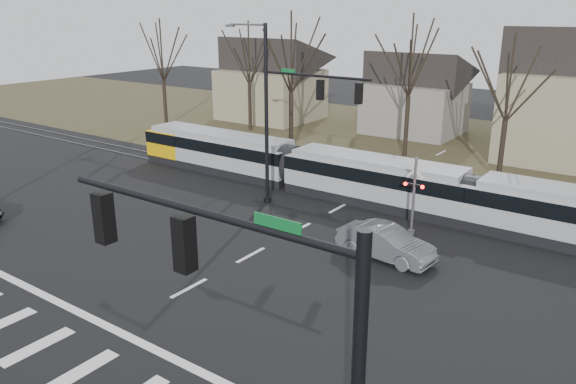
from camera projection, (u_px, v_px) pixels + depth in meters
The scene contains 14 objects.
ground at pixel (152, 308), 21.45m from camera, with size 140.00×140.00×0.00m, color black.
grass_verge at pixel (450, 148), 46.22m from camera, with size 140.00×28.00×0.01m, color #38331E.
crosswalk at pixel (58, 359), 18.36m from camera, with size 27.00×2.60×0.01m.
stop_line at pixel (113, 329), 20.06m from camera, with size 28.00×0.35×0.01m, color silver.
lane_dashes at pixel (355, 199), 33.84m from camera, with size 0.18×30.00×0.01m.
rail_pair at pixel (354, 199), 33.67m from camera, with size 90.00×1.52×0.06m.
tram at pixel (373, 178), 32.75m from camera, with size 36.14×2.68×2.74m.
sedan at pixel (386, 243), 25.60m from camera, with size 4.75×2.08×1.52m, color #56595E.
signal_pole_near_right at pixel (260, 360), 9.62m from camera, with size 6.72×0.44×8.00m.
signal_pole_far at pixel (289, 109), 30.69m from camera, with size 9.28×0.44×10.20m.
rail_crossing_signal at pixel (413, 199), 28.01m from camera, with size 1.08×0.36×4.00m.
tree_row at pixel (453, 99), 38.92m from camera, with size 59.20×7.20×10.00m.
house_a at pixel (271, 75), 57.43m from camera, with size 9.72×8.64×8.60m.
house_b at pixel (416, 90), 50.85m from camera, with size 8.64×7.56×7.65m.
Camera 1 is at (15.30, -12.44, 10.89)m, focal length 35.00 mm.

